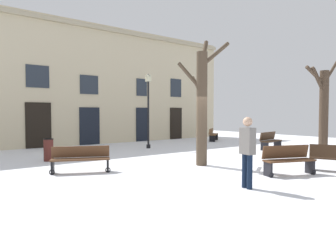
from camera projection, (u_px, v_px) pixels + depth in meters
name	position (u px, v px, depth m)	size (l,w,h in m)	color
ground_plane	(199.00, 165.00, 11.21)	(33.65, 33.65, 0.00)	white
building_facade	(91.00, 83.00, 18.64)	(21.03, 0.60, 7.36)	beige
tree_right_of_center	(323.00, 107.00, 14.07)	(1.91, 1.38, 4.31)	#423326
tree_foreground	(202.00, 103.00, 11.12)	(1.68, 1.66, 4.64)	#4C3D2D
streetlamp	(148.00, 103.00, 16.50)	(0.30, 0.30, 4.03)	black
litter_bin	(49.00, 150.00, 12.12)	(0.40, 0.40, 0.90)	#4C1E19
bench_facing_shops	(213.00, 134.00, 20.97)	(1.63, 1.36, 0.85)	brown
bench_near_center_tree	(81.00, 159.00, 9.81)	(1.85, 1.18, 0.84)	#51331E
bench_by_litter_bin	(270.00, 141.00, 16.05)	(1.71, 0.72, 0.91)	#3D2819
bench_back_to_back_right	(288.00, 160.00, 9.42)	(1.71, 1.04, 0.91)	#51331E
person_near_bench	(247.00, 148.00, 7.68)	(0.28, 0.41, 1.81)	black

